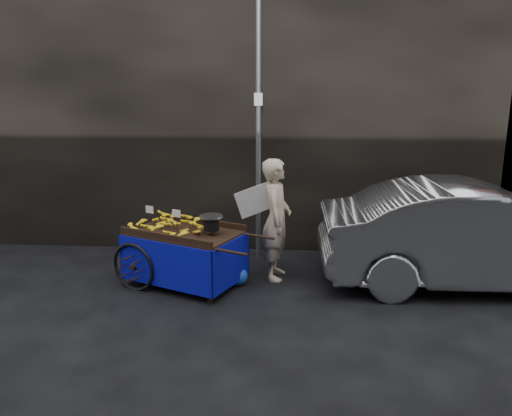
# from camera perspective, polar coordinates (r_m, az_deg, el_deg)

# --- Properties ---
(ground) EXTENTS (80.00, 80.00, 0.00)m
(ground) POSITION_cam_1_polar(r_m,az_deg,el_deg) (6.67, -2.98, -9.08)
(ground) COLOR black
(ground) RESTS_ON ground
(building_wall) EXTENTS (13.50, 2.00, 5.00)m
(building_wall) POSITION_cam_1_polar(r_m,az_deg,el_deg) (8.71, 1.41, 13.22)
(building_wall) COLOR black
(building_wall) RESTS_ON ground
(street_pole) EXTENTS (0.12, 0.10, 4.00)m
(street_pole) POSITION_cam_1_polar(r_m,az_deg,el_deg) (7.44, 0.28, 9.30)
(street_pole) COLOR slate
(street_pole) RESTS_ON ground
(banana_cart) EXTENTS (2.14, 1.60, 1.06)m
(banana_cart) POSITION_cam_1_polar(r_m,az_deg,el_deg) (6.66, -8.49, -3.24)
(banana_cart) COLOR black
(banana_cart) RESTS_ON ground
(vendor) EXTENTS (0.78, 0.63, 1.66)m
(vendor) POSITION_cam_1_polar(r_m,az_deg,el_deg) (6.76, 2.32, -1.30)
(vendor) COLOR #C9B695
(vendor) RESTS_ON ground
(plastic_bag) EXTENTS (0.28, 0.23, 0.26)m
(plastic_bag) POSITION_cam_1_polar(r_m,az_deg,el_deg) (6.70, -2.17, -7.78)
(plastic_bag) COLOR blue
(plastic_bag) RESTS_ON ground
(parked_car) EXTENTS (4.18, 1.50, 1.37)m
(parked_car) POSITION_cam_1_polar(r_m,az_deg,el_deg) (7.18, 24.24, -2.86)
(parked_car) COLOR #B8BBC0
(parked_car) RESTS_ON ground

